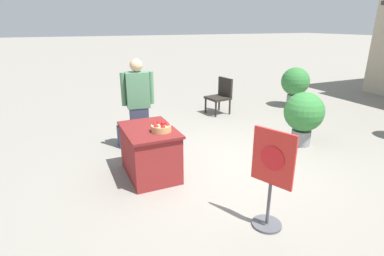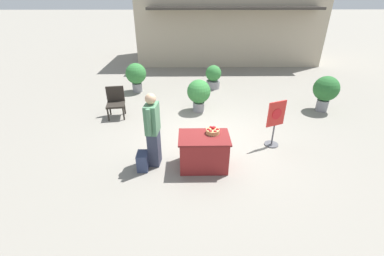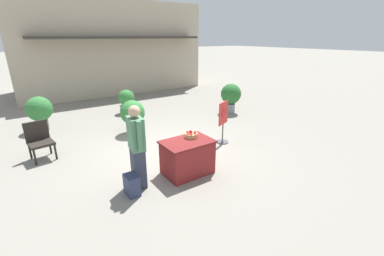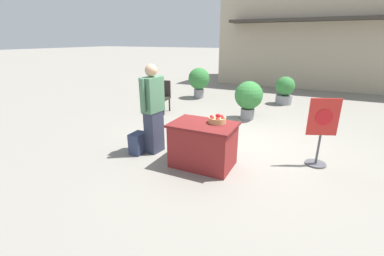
% 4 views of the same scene
% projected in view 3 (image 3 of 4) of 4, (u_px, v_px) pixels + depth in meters
% --- Properties ---
extents(ground_plane, '(120.00, 120.00, 0.00)m').
position_uv_depth(ground_plane, '(170.00, 151.00, 7.07)').
color(ground_plane, gray).
extents(storefront_building, '(9.76, 5.23, 4.73)m').
position_uv_depth(storefront_building, '(108.00, 48.00, 14.71)').
color(storefront_building, '#B7A88E').
rests_on(storefront_building, ground_plane).
extents(display_table, '(1.13, 0.77, 0.80)m').
position_uv_depth(display_table, '(187.00, 157.00, 5.82)').
color(display_table, maroon).
rests_on(display_table, ground_plane).
extents(apple_basket, '(0.30, 0.30, 0.16)m').
position_uv_depth(apple_basket, '(191.00, 135.00, 5.88)').
color(apple_basket, tan).
rests_on(apple_basket, display_table).
extents(person_visitor, '(0.31, 0.61, 1.75)m').
position_uv_depth(person_visitor, '(137.00, 147.00, 5.15)').
color(person_visitor, '#33384C').
rests_on(person_visitor, ground_plane).
extents(backpack, '(0.24, 0.34, 0.42)m').
position_uv_depth(backpack, '(132.00, 185.00, 5.08)').
color(backpack, '#2D3856').
rests_on(backpack, ground_plane).
extents(poster_board, '(0.49, 0.36, 1.24)m').
position_uv_depth(poster_board, '(223.00, 122.00, 7.44)').
color(poster_board, '#4C4C51').
rests_on(poster_board, ground_plane).
extents(patio_chair, '(0.62, 0.62, 0.96)m').
position_uv_depth(patio_chair, '(39.00, 139.00, 6.51)').
color(patio_chair, '#28231E').
rests_on(patio_chair, ground_plane).
extents(potted_plant_far_right, '(0.78, 0.78, 1.08)m').
position_uv_depth(potted_plant_far_right, '(133.00, 114.00, 8.19)').
color(potted_plant_far_right, gray).
rests_on(potted_plant_far_right, ground_plane).
extents(potted_plant_near_right, '(0.65, 0.65, 0.96)m').
position_uv_depth(potted_plant_near_right, '(127.00, 101.00, 10.43)').
color(potted_plant_near_right, gray).
rests_on(potted_plant_near_right, ground_plane).
extents(potted_plant_far_left, '(0.82, 0.82, 1.20)m').
position_uv_depth(potted_plant_far_left, '(231.00, 95.00, 10.38)').
color(potted_plant_far_left, gray).
rests_on(potted_plant_far_left, ground_plane).
extents(potted_plant_near_left, '(0.81, 0.81, 1.15)m').
position_uv_depth(potted_plant_near_left, '(39.00, 110.00, 8.40)').
color(potted_plant_near_left, gray).
rests_on(potted_plant_near_left, ground_plane).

